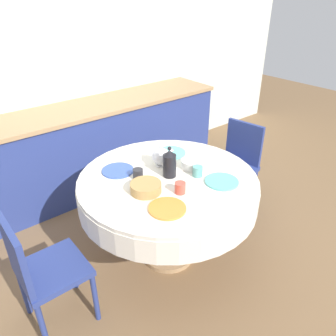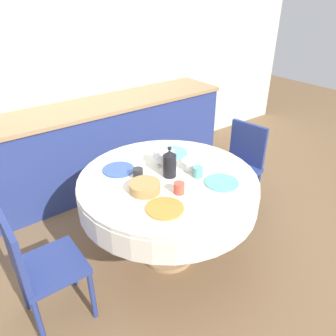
% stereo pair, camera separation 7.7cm
% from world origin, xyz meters
% --- Properties ---
extents(ground_plane, '(12.00, 12.00, 0.00)m').
position_xyz_m(ground_plane, '(0.00, 0.00, 0.00)').
color(ground_plane, brown).
extents(wall_back, '(7.00, 0.05, 2.60)m').
position_xyz_m(wall_back, '(0.00, 1.75, 1.30)').
color(wall_back, beige).
rests_on(wall_back, ground_plane).
extents(kitchen_counter, '(3.24, 0.64, 0.94)m').
position_xyz_m(kitchen_counter, '(0.00, 1.42, 0.47)').
color(kitchen_counter, navy).
rests_on(kitchen_counter, ground_plane).
extents(dining_table, '(1.36, 1.36, 0.78)m').
position_xyz_m(dining_table, '(0.00, 0.00, 0.65)').
color(dining_table, tan).
rests_on(dining_table, ground_plane).
extents(chair_left, '(0.46, 0.46, 0.88)m').
position_xyz_m(chair_left, '(1.00, 0.16, 0.50)').
color(chair_left, navy).
rests_on(chair_left, ground_plane).
extents(chair_right, '(0.40, 0.40, 0.88)m').
position_xyz_m(chair_right, '(-1.02, 0.01, 0.50)').
color(chair_right, navy).
rests_on(chair_right, ground_plane).
extents(plate_near_left, '(0.25, 0.25, 0.01)m').
position_xyz_m(plate_near_left, '(-0.26, -0.30, 0.78)').
color(plate_near_left, orange).
rests_on(plate_near_left, dining_table).
extents(cup_near_left, '(0.08, 0.08, 0.08)m').
position_xyz_m(cup_near_left, '(-0.07, -0.21, 0.82)').
color(cup_near_left, '#CC4C3D').
rests_on(cup_near_left, dining_table).
extents(plate_near_right, '(0.25, 0.25, 0.01)m').
position_xyz_m(plate_near_right, '(0.26, -0.30, 0.78)').
color(plate_near_right, '#60BCB7').
rests_on(plate_near_right, dining_table).
extents(cup_near_right, '(0.08, 0.08, 0.08)m').
position_xyz_m(cup_near_right, '(0.19, -0.12, 0.82)').
color(cup_near_right, '#5BA39E').
rests_on(cup_near_right, dining_table).
extents(plate_far_left, '(0.25, 0.25, 0.01)m').
position_xyz_m(plate_far_left, '(-0.24, 0.32, 0.78)').
color(plate_far_left, '#3856AD').
rests_on(plate_far_left, dining_table).
extents(cup_far_left, '(0.08, 0.08, 0.08)m').
position_xyz_m(cup_far_left, '(-0.18, 0.13, 0.82)').
color(cup_far_left, '#28282D').
rests_on(cup_far_left, dining_table).
extents(plate_far_right, '(0.25, 0.25, 0.01)m').
position_xyz_m(plate_far_right, '(0.27, 0.29, 0.78)').
color(plate_far_right, '#60BCB7').
rests_on(plate_far_right, dining_table).
extents(cup_far_right, '(0.08, 0.08, 0.08)m').
position_xyz_m(cup_far_right, '(0.10, 0.20, 0.82)').
color(cup_far_right, '#5BA39E').
rests_on(cup_far_right, dining_table).
extents(coffee_carafe, '(0.10, 0.10, 0.24)m').
position_xyz_m(coffee_carafe, '(0.02, 0.01, 0.88)').
color(coffee_carafe, black).
rests_on(coffee_carafe, dining_table).
extents(teapot, '(0.19, 0.14, 0.18)m').
position_xyz_m(teapot, '(0.07, 0.18, 0.86)').
color(teapot, white).
rests_on(teapot, dining_table).
extents(bread_basket, '(0.22, 0.22, 0.07)m').
position_xyz_m(bread_basket, '(-0.24, -0.05, 0.81)').
color(bread_basket, '#AD844C').
rests_on(bread_basket, dining_table).
extents(fruit_bowl, '(0.17, 0.17, 0.06)m').
position_xyz_m(fruit_bowl, '(0.24, -0.00, 0.81)').
color(fruit_bowl, silver).
rests_on(fruit_bowl, dining_table).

